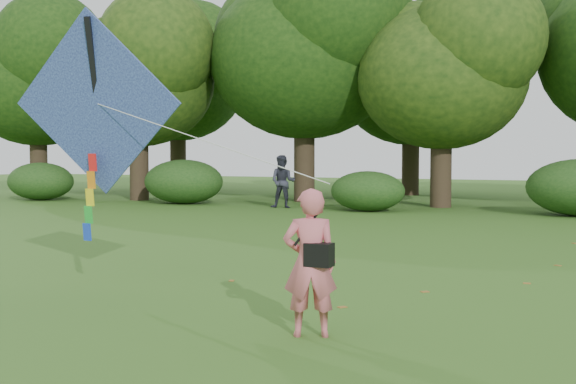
% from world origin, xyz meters
% --- Properties ---
extents(ground, '(100.00, 100.00, 0.00)m').
position_xyz_m(ground, '(0.00, 0.00, 0.00)').
color(ground, '#265114').
rests_on(ground, ground).
extents(man_kite_flyer, '(0.71, 0.61, 1.66)m').
position_xyz_m(man_kite_flyer, '(0.56, 0.02, 0.83)').
color(man_kite_flyer, '#D0626B').
rests_on(man_kite_flyer, ground).
extents(bystander_left, '(1.08, 0.91, 1.98)m').
position_xyz_m(bystander_left, '(-7.33, 17.21, 0.99)').
color(bystander_left, '#2B2C3A').
rests_on(bystander_left, ground).
extents(crossbody_bag, '(0.43, 0.20, 0.69)m').
position_xyz_m(crossbody_bag, '(0.67, -0.01, 0.94)').
color(crossbody_bag, black).
rests_on(crossbody_bag, ground).
extents(flying_kite, '(5.46, 1.68, 3.38)m').
position_xyz_m(flying_kite, '(-3.28, 1.21, 2.74)').
color(flying_kite, '#244D9F').
rests_on(flying_kite, ground).
extents(tree_line, '(54.70, 15.30, 9.48)m').
position_xyz_m(tree_line, '(1.67, 22.88, 5.60)').
color(tree_line, '#3A2D1E').
rests_on(tree_line, ground).
extents(shrub_band, '(39.15, 3.22, 1.88)m').
position_xyz_m(shrub_band, '(-0.72, 17.60, 0.86)').
color(shrub_band, '#264919').
rests_on(shrub_band, ground).
extents(fallen_leaves, '(9.17, 14.23, 0.01)m').
position_xyz_m(fallen_leaves, '(1.38, 3.69, 0.01)').
color(fallen_leaves, brown).
rests_on(fallen_leaves, ground).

